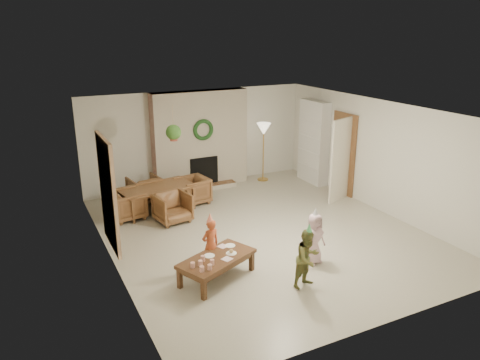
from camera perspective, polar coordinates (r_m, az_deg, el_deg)
floor at (r=9.57m, az=2.69°, el=-6.40°), size 7.00×7.00×0.00m
ceiling at (r=8.83m, az=2.93°, el=8.52°), size 7.00×7.00×0.00m
wall_back at (r=12.19m, az=-5.26°, el=5.16°), size 7.00×0.00×7.00m
wall_front at (r=6.51m, az=18.12°, el=-7.55°), size 7.00×0.00×7.00m
wall_left at (r=8.16m, az=-15.93°, el=-2.08°), size 0.00×7.00×7.00m
wall_right at (r=10.86m, az=16.78°, el=2.83°), size 0.00×7.00×7.00m
fireplace_mass at (r=12.01m, az=-4.91°, el=4.97°), size 2.50×0.40×2.50m
fireplace_hearth at (r=12.03m, az=-4.14°, el=-0.90°), size 1.60×0.30×0.12m
fireplace_firebox at (r=12.06m, az=-4.49°, el=1.09°), size 0.75×0.12×0.75m
fireplace_wreath at (r=11.74m, az=-4.53°, el=6.17°), size 0.54×0.10×0.54m
floor_lamp_base at (r=12.79m, az=2.83°, el=0.09°), size 0.30×0.30×0.03m
floor_lamp_post at (r=12.58m, az=2.88°, el=3.23°), size 0.03×0.03×1.43m
floor_lamp_shade at (r=12.42m, az=2.93°, el=6.29°), size 0.38×0.38×0.32m
bookshelf_carcass at (r=12.52m, az=9.05°, el=4.64°), size 0.30×1.00×2.20m
bookshelf_shelf_a at (r=12.67m, az=8.84°, el=1.78°), size 0.30×0.92×0.03m
bookshelf_shelf_b at (r=12.56m, az=8.92°, el=3.53°), size 0.30×0.92×0.03m
bookshelf_shelf_c at (r=12.47m, az=9.01°, el=5.31°), size 0.30×0.92×0.03m
bookshelf_shelf_d at (r=12.39m, az=9.10°, el=7.11°), size 0.30×0.92×0.03m
books_row_lower at (r=12.50m, az=9.18°, el=2.21°), size 0.20×0.40×0.24m
books_row_mid at (r=12.56m, az=8.75°, el=4.19°), size 0.20×0.44×0.24m
books_row_upper at (r=12.35m, az=9.23°, el=5.79°), size 0.20×0.36×0.22m
door_frame at (r=11.76m, az=12.60°, el=3.16°), size 0.05×0.86×2.04m
door_leaf at (r=11.25m, az=12.28°, el=2.39°), size 0.77×0.32×2.00m
curtain_panel at (r=8.35m, az=-15.93°, el=-1.61°), size 0.06×1.20×2.00m
dining_table at (r=10.67m, az=-10.07°, el=-2.35°), size 1.76×1.16×0.58m
dining_chair_near at (r=10.05m, az=-8.29°, el=-3.39°), size 0.78×0.80×0.64m
dining_chair_far at (r=11.28m, az=-11.66°, el=-1.15°), size 0.78×0.80×0.64m
dining_chair_left at (r=10.40m, az=-13.67°, el=-2.97°), size 0.80×0.78×0.64m
dining_chair_right at (r=11.04m, az=-5.86°, el=-1.28°), size 0.80×0.78×0.64m
hanging_plant_cord at (r=9.73m, az=-8.25°, el=7.16°), size 0.01×0.01×0.70m
hanging_plant_pot at (r=9.81m, az=-8.16°, el=5.15°), size 0.16×0.16×0.12m
hanging_plant_foliage at (r=9.78m, az=-8.19°, el=5.84°), size 0.32×0.32×0.32m
coffee_table_top at (r=7.73m, az=-2.88°, el=-9.64°), size 1.46×1.13×0.06m
coffee_table_apron at (r=7.77m, az=-2.87°, el=-10.09°), size 1.33×0.99×0.08m
coffee_leg_fl at (r=7.30m, az=-4.48°, el=-13.31°), size 0.09×0.09×0.34m
coffee_leg_fr at (r=8.08m, az=1.44°, el=-9.95°), size 0.09×0.09×0.34m
coffee_leg_bl at (r=7.63m, az=-7.43°, el=-11.91°), size 0.09×0.09×0.34m
coffee_leg_br at (r=8.38m, az=-1.46°, el=-8.86°), size 0.09×0.09×0.34m
cup_a at (r=7.29m, az=-4.70°, el=-10.86°), size 0.09×0.09×0.09m
cup_b at (r=7.41m, az=-5.84°, el=-10.36°), size 0.09×0.09×0.09m
cup_c at (r=7.33m, az=-3.75°, el=-10.64°), size 0.09×0.09×0.09m
cup_d at (r=7.46m, az=-4.90°, el=-10.15°), size 0.09×0.09×0.09m
cup_e at (r=7.47m, az=-3.46°, el=-10.06°), size 0.09×0.09×0.09m
cup_f at (r=7.59m, az=-4.59°, el=-9.59°), size 0.09×0.09×0.09m
plate_a at (r=7.76m, az=-3.80°, el=-9.27°), size 0.24×0.24×0.01m
plate_b at (r=7.83m, az=-1.08°, el=-8.98°), size 0.24×0.24×0.01m
plate_c at (r=8.08m, az=-1.23°, el=-8.07°), size 0.24×0.24×0.01m
food_scoop at (r=7.81m, az=-1.08°, el=-8.73°), size 0.09×0.09×0.07m
napkin_left at (r=7.65m, az=-1.61°, el=-9.69°), size 0.20×0.20×0.01m
napkin_right at (r=8.06m, az=-2.14°, el=-8.15°), size 0.20×0.20×0.01m
child_red at (r=7.99m, az=-3.64°, el=-7.96°), size 0.37×0.28×0.92m
party_hat_red at (r=7.79m, az=-3.71°, el=-4.65°), size 0.14×0.14×0.17m
child_plaid at (r=7.56m, az=8.32°, el=-9.52°), size 0.55×0.47×0.98m
party_hat_plaid at (r=7.33m, az=8.51°, el=-5.88°), size 0.13×0.13×0.16m
child_pink at (r=8.30m, az=9.11°, el=-7.12°), size 0.50×0.37×0.93m
party_hat_pink at (r=8.10m, az=9.29°, el=-3.91°), size 0.12×0.12×0.17m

